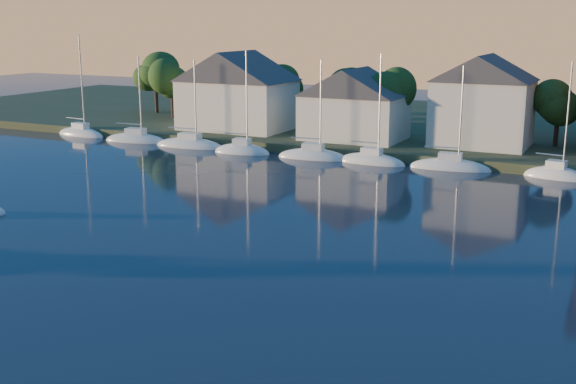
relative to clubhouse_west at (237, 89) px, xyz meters
The scene contains 8 objects.
ground 62.32m from the clubhouse_west, 69.23° to the right, with size 260.00×260.00×0.00m, color black.
shoreline_land 28.43m from the clubhouse_west, 37.69° to the left, with size 160.00×50.00×2.00m, color #343E24.
wooden_dock 23.56m from the clubhouse_west, 15.26° to the right, with size 120.00×3.00×1.00m, color brown.
clubhouse_west is the anchor object (origin of this frame).
clubhouse_centre 16.05m from the clubhouse_west, ahead, with size 11.55×8.40×8.08m.
clubhouse_east 30.02m from the clubhouse_west, ahead, with size 10.50×8.40×9.80m.
tree_line 24.55m from the clubhouse_west, 11.77° to the left, with size 93.40×5.40×8.90m.
moored_fleet 24.48m from the clubhouse_west, 22.25° to the right, with size 87.50×2.40×12.05m.
Camera 1 is at (23.59, -20.06, 14.40)m, focal length 45.00 mm.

